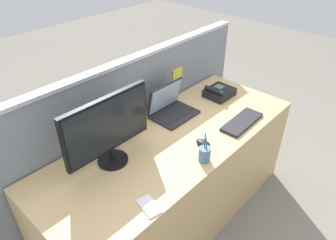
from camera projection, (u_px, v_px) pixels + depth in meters
ground_plane at (173, 213)px, 2.43m from camera, size 10.00×10.00×0.00m
desk at (173, 179)px, 2.23m from camera, size 1.89×0.73×0.73m
cubicle_divider at (133, 131)px, 2.34m from camera, size 2.25×0.08×1.16m
desktop_monitor at (108, 128)px, 1.72m from camera, size 0.56×0.18×0.42m
laptop at (170, 107)px, 2.24m from camera, size 0.31×0.24×0.23m
desk_phone at (219, 92)px, 2.47m from camera, size 0.22×0.18×0.10m
keyboard_main at (242, 122)px, 2.17m from camera, size 0.36×0.14×0.02m
computer_mouse_right_hand at (203, 143)px, 1.96m from camera, size 0.06×0.10×0.03m
pen_cup at (205, 154)px, 1.82m from camera, size 0.07×0.07×0.19m
cell_phone_white_slab at (149, 206)px, 1.56m from camera, size 0.11×0.15×0.01m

